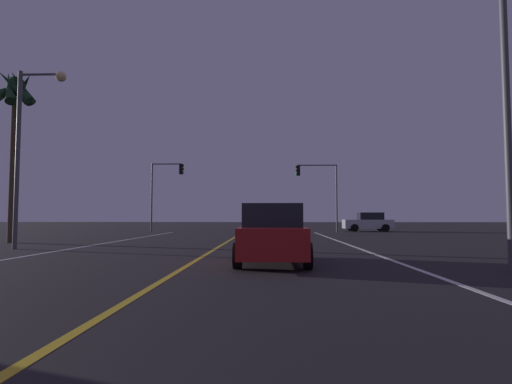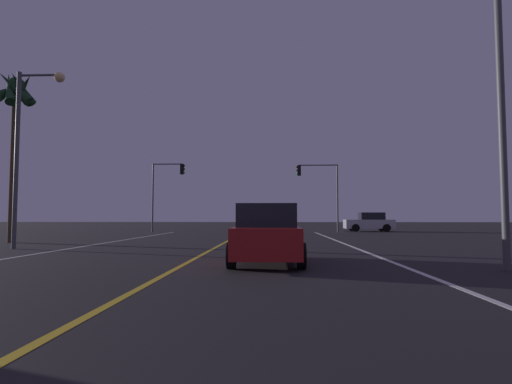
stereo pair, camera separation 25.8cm
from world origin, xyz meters
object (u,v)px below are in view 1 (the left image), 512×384
at_px(car_lead_same_lane, 272,235).
at_px(street_lamp_right_near, 482,61).
at_px(traffic_light_near_left, 167,182).
at_px(street_lamp_left_mid, 29,134).
at_px(palm_tree_left_mid, 15,103).
at_px(car_crossing_side, 368,222).
at_px(traffic_light_near_right, 317,182).

relative_size(car_lead_same_lane, street_lamp_right_near, 0.51).
xyz_separation_m(traffic_light_near_left, street_lamp_left_mid, (-1.11, -18.55, 0.42)).
bearing_deg(palm_tree_left_mid, street_lamp_right_near, -28.56).
relative_size(car_lead_same_lane, street_lamp_left_mid, 0.57).
xyz_separation_m(car_crossing_side, street_lamp_left_mid, (-18.96, -20.79, 3.97)).
distance_m(traffic_light_near_left, palm_tree_left_mid, 15.49).
xyz_separation_m(car_lead_same_lane, car_crossing_side, (8.82, 25.59, 0.00)).
relative_size(car_lead_same_lane, car_crossing_side, 1.00).
relative_size(traffic_light_near_right, traffic_light_near_left, 0.97).
distance_m(traffic_light_near_right, street_lamp_right_near, 24.85).
distance_m(traffic_light_near_right, traffic_light_near_left, 13.03).
bearing_deg(car_crossing_side, traffic_light_near_right, 24.87).
height_order(car_crossing_side, street_lamp_right_near, street_lamp_right_near).
bearing_deg(palm_tree_left_mid, traffic_light_near_left, 73.60).
bearing_deg(car_lead_same_lane, traffic_light_near_right, -9.72).
bearing_deg(palm_tree_left_mid, car_crossing_side, 37.25).
bearing_deg(car_lead_same_lane, traffic_light_near_left, 21.13).
relative_size(car_lead_same_lane, traffic_light_near_right, 0.74).
bearing_deg(traffic_light_near_left, traffic_light_near_right, 0.00).
xyz_separation_m(traffic_light_near_right, palm_tree_left_mid, (-17.32, -14.60, 2.93)).
bearing_deg(traffic_light_near_left, palm_tree_left_mid, -106.40).
height_order(traffic_light_near_right, traffic_light_near_left, traffic_light_near_left).
height_order(street_lamp_right_near, palm_tree_left_mid, palm_tree_left_mid).
height_order(car_lead_same_lane, traffic_light_near_left, traffic_light_near_left).
xyz_separation_m(car_lead_same_lane, traffic_light_near_left, (-9.03, 23.36, 3.55)).
xyz_separation_m(car_crossing_side, palm_tree_left_mid, (-22.14, -16.84, 6.41)).
relative_size(car_lead_same_lane, palm_tree_left_mid, 0.47).
relative_size(street_lamp_right_near, palm_tree_left_mid, 0.92).
relative_size(car_crossing_side, street_lamp_right_near, 0.51).
bearing_deg(traffic_light_near_left, car_lead_same_lane, -68.87).
xyz_separation_m(car_lead_same_lane, palm_tree_left_mid, (-13.32, 8.76, 6.41)).
xyz_separation_m(street_lamp_right_near, palm_tree_left_mid, (-18.71, 10.19, 1.90)).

